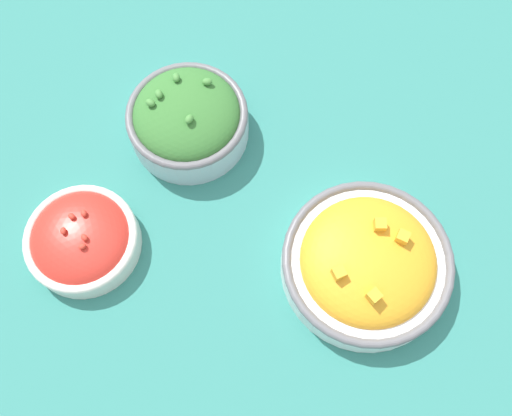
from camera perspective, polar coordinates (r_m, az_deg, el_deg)
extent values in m
plane|color=#337F75|center=(0.80, 0.00, -0.78)|extent=(3.00, 3.00, 0.00)
cylinder|color=#B2C1CC|center=(0.84, -6.75, 8.38)|extent=(0.17, 0.17, 0.05)
torus|color=slate|center=(0.81, -6.95, 9.27)|extent=(0.17, 0.17, 0.01)
ellipsoid|color=#387533|center=(0.81, -6.95, 9.27)|extent=(0.15, 0.15, 0.06)
ellipsoid|color=#47893D|center=(0.80, -4.90, 12.47)|extent=(0.02, 0.01, 0.01)
ellipsoid|color=#47893D|center=(0.81, -7.99, 12.80)|extent=(0.02, 0.02, 0.01)
ellipsoid|color=#47893D|center=(0.77, -6.70, 8.82)|extent=(0.01, 0.02, 0.01)
ellipsoid|color=#47893D|center=(0.80, -10.51, 10.30)|extent=(0.02, 0.01, 0.01)
ellipsoid|color=#47893D|center=(0.80, -9.70, 11.18)|extent=(0.02, 0.02, 0.01)
cylinder|color=white|center=(0.77, 10.88, -5.60)|extent=(0.22, 0.22, 0.04)
torus|color=slate|center=(0.75, 11.15, -5.20)|extent=(0.22, 0.22, 0.01)
ellipsoid|color=orange|center=(0.75, 11.15, -5.20)|extent=(0.18, 0.18, 0.06)
cube|color=#F4A828|center=(0.73, 12.30, -1.65)|extent=(0.02, 0.02, 0.01)
cube|color=#F4A828|center=(0.71, 8.30, -6.43)|extent=(0.02, 0.02, 0.01)
cube|color=#F4A828|center=(0.71, 11.72, -8.62)|extent=(0.02, 0.02, 0.01)
cube|color=#F4A828|center=(0.73, 14.45, -2.83)|extent=(0.02, 0.02, 0.01)
cylinder|color=silver|center=(0.80, -16.85, -3.21)|extent=(0.15, 0.15, 0.03)
torus|color=silver|center=(0.79, -17.16, -2.85)|extent=(0.15, 0.15, 0.01)
ellipsoid|color=red|center=(0.79, -17.16, -2.85)|extent=(0.13, 0.13, 0.04)
ellipsoid|color=red|center=(0.76, -16.98, -3.70)|extent=(0.01, 0.01, 0.01)
ellipsoid|color=red|center=(0.78, -17.96, -0.79)|extent=(0.01, 0.01, 0.01)
ellipsoid|color=red|center=(0.76, -16.79, -2.84)|extent=(0.01, 0.01, 0.01)
ellipsoid|color=red|center=(0.77, -18.72, -2.18)|extent=(0.01, 0.01, 0.01)
ellipsoid|color=red|center=(0.77, -16.84, -0.50)|extent=(0.01, 0.01, 0.01)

